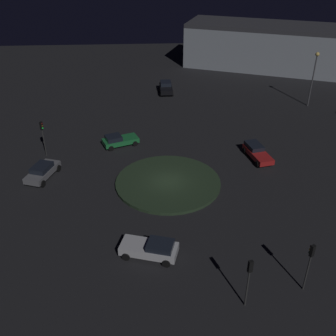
{
  "coord_description": "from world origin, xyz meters",
  "views": [
    {
      "loc": [
        2.05,
        33.0,
        21.57
      ],
      "look_at": [
        0.0,
        0.0,
        1.82
      ],
      "focal_mm": 41.82,
      "sensor_mm": 36.0,
      "label": 1
    }
  ],
  "objects_px": {
    "streetlamp_southwest": "(314,70)",
    "store_building": "(282,47)",
    "traffic_light_north": "(249,274)",
    "car_silver": "(151,248)",
    "traffic_light_southeast": "(43,132)",
    "car_green": "(119,140)",
    "traffic_light_northwest": "(310,259)",
    "car_grey": "(42,171)",
    "car_black": "(166,87)",
    "car_red": "(257,152)"
  },
  "relations": [
    {
      "from": "streetlamp_southwest",
      "to": "store_building",
      "type": "distance_m",
      "value": 18.56
    },
    {
      "from": "car_grey",
      "to": "traffic_light_southeast",
      "type": "relative_size",
      "value": 1.12
    },
    {
      "from": "car_silver",
      "to": "car_green",
      "type": "xyz_separation_m",
      "value": [
        3.35,
        -18.89,
        -0.04
      ]
    },
    {
      "from": "car_black",
      "to": "store_building",
      "type": "xyz_separation_m",
      "value": [
        -21.88,
        -11.62,
        3.09
      ]
    },
    {
      "from": "car_black",
      "to": "traffic_light_northwest",
      "type": "distance_m",
      "value": 41.42
    },
    {
      "from": "car_grey",
      "to": "streetlamp_southwest",
      "type": "relative_size",
      "value": 0.6
    },
    {
      "from": "traffic_light_north",
      "to": "car_red",
      "type": "bearing_deg",
      "value": -32.16
    },
    {
      "from": "car_silver",
      "to": "car_green",
      "type": "height_order",
      "value": "car_silver"
    },
    {
      "from": "traffic_light_southeast",
      "to": "car_silver",
      "type": "bearing_deg",
      "value": -29.42
    },
    {
      "from": "car_green",
      "to": "traffic_light_north",
      "type": "relative_size",
      "value": 1.12
    },
    {
      "from": "car_black",
      "to": "traffic_light_southeast",
      "type": "xyz_separation_m",
      "value": [
        14.71,
        19.83,
        2.12
      ]
    },
    {
      "from": "traffic_light_southeast",
      "to": "traffic_light_northwest",
      "type": "distance_m",
      "value": 30.39
    },
    {
      "from": "traffic_light_northwest",
      "to": "streetlamp_southwest",
      "type": "relative_size",
      "value": 0.52
    },
    {
      "from": "car_red",
      "to": "car_grey",
      "type": "relative_size",
      "value": 1.01
    },
    {
      "from": "traffic_light_northwest",
      "to": "store_building",
      "type": "distance_m",
      "value": 54.32
    },
    {
      "from": "car_green",
      "to": "streetlamp_southwest",
      "type": "bearing_deg",
      "value": 0.81
    },
    {
      "from": "car_black",
      "to": "store_building",
      "type": "relative_size",
      "value": 0.12
    },
    {
      "from": "car_red",
      "to": "car_black",
      "type": "bearing_deg",
      "value": -169.56
    },
    {
      "from": "car_black",
      "to": "traffic_light_northwest",
      "type": "xyz_separation_m",
      "value": [
        -7.37,
        40.71,
        2.05
      ]
    },
    {
      "from": "car_green",
      "to": "traffic_light_southeast",
      "type": "height_order",
      "value": "traffic_light_southeast"
    },
    {
      "from": "car_green",
      "to": "traffic_light_northwest",
      "type": "relative_size",
      "value": 1.11
    },
    {
      "from": "traffic_light_north",
      "to": "store_building",
      "type": "xyz_separation_m",
      "value": [
        -18.93,
        -53.45,
        1.06
      ]
    },
    {
      "from": "traffic_light_southeast",
      "to": "car_green",
      "type": "bearing_deg",
      "value": 40.41
    },
    {
      "from": "car_silver",
      "to": "car_black",
      "type": "bearing_deg",
      "value": -78.49
    },
    {
      "from": "car_grey",
      "to": "traffic_light_north",
      "type": "bearing_deg",
      "value": -116.35
    },
    {
      "from": "car_grey",
      "to": "store_building",
      "type": "distance_m",
      "value": 51.11
    },
    {
      "from": "traffic_light_southeast",
      "to": "streetlamp_southwest",
      "type": "distance_m",
      "value": 37.59
    },
    {
      "from": "traffic_light_north",
      "to": "streetlamp_southwest",
      "type": "bearing_deg",
      "value": -42.1
    },
    {
      "from": "car_grey",
      "to": "streetlamp_southwest",
      "type": "bearing_deg",
      "value": -43.82
    },
    {
      "from": "traffic_light_northwest",
      "to": "streetlamp_southwest",
      "type": "bearing_deg",
      "value": -52.52
    },
    {
      "from": "car_silver",
      "to": "traffic_light_northwest",
      "type": "relative_size",
      "value": 1.17
    },
    {
      "from": "traffic_light_north",
      "to": "store_building",
      "type": "bearing_deg",
      "value": -35.0
    },
    {
      "from": "car_black",
      "to": "traffic_light_southeast",
      "type": "height_order",
      "value": "traffic_light_southeast"
    },
    {
      "from": "car_green",
      "to": "streetlamp_southwest",
      "type": "height_order",
      "value": "streetlamp_southwest"
    },
    {
      "from": "car_silver",
      "to": "car_grey",
      "type": "bearing_deg",
      "value": -31.65
    },
    {
      "from": "traffic_light_northwest",
      "to": "traffic_light_north",
      "type": "bearing_deg",
      "value": 72.75
    },
    {
      "from": "car_black",
      "to": "traffic_light_southeast",
      "type": "bearing_deg",
      "value": -36.91
    },
    {
      "from": "car_silver",
      "to": "store_building",
      "type": "distance_m",
      "value": 54.55
    },
    {
      "from": "car_black",
      "to": "car_green",
      "type": "bearing_deg",
      "value": -20.69
    },
    {
      "from": "car_silver",
      "to": "traffic_light_southeast",
      "type": "bearing_deg",
      "value": -39.21
    },
    {
      "from": "traffic_light_north",
      "to": "traffic_light_northwest",
      "type": "distance_m",
      "value": 4.56
    },
    {
      "from": "traffic_light_southeast",
      "to": "store_building",
      "type": "distance_m",
      "value": 48.26
    },
    {
      "from": "streetlamp_southwest",
      "to": "car_grey",
      "type": "bearing_deg",
      "value": 27.14
    },
    {
      "from": "car_green",
      "to": "store_building",
      "type": "distance_m",
      "value": 41.08
    },
    {
      "from": "car_green",
      "to": "car_black",
      "type": "bearing_deg",
      "value": 48.39
    },
    {
      "from": "car_silver",
      "to": "traffic_light_southeast",
      "type": "xyz_separation_m",
      "value": [
        11.46,
        -16.86,
        2.23
      ]
    },
    {
      "from": "traffic_light_north",
      "to": "streetlamp_southwest",
      "type": "height_order",
      "value": "streetlamp_southwest"
    },
    {
      "from": "car_grey",
      "to": "traffic_light_northwest",
      "type": "relative_size",
      "value": 1.15
    },
    {
      "from": "car_green",
      "to": "traffic_light_northwest",
      "type": "xyz_separation_m",
      "value": [
        -13.97,
        22.91,
        2.2
      ]
    },
    {
      "from": "traffic_light_north",
      "to": "streetlamp_southwest",
      "type": "relative_size",
      "value": 0.52
    }
  ]
}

